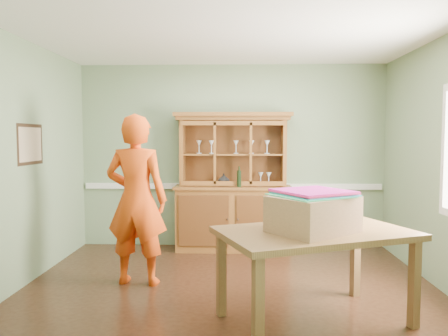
{
  "coord_description": "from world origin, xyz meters",
  "views": [
    {
      "loc": [
        0.09,
        -4.5,
        1.63
      ],
      "look_at": [
        -0.07,
        0.4,
        1.28
      ],
      "focal_mm": 35.0,
      "sensor_mm": 36.0,
      "label": 1
    }
  ],
  "objects_px": {
    "dining_table": "(315,241)",
    "cardboard_box": "(313,214)",
    "china_hutch": "(233,201)",
    "person": "(137,200)"
  },
  "relations": [
    {
      "from": "dining_table",
      "to": "cardboard_box",
      "type": "relative_size",
      "value": 2.83
    },
    {
      "from": "dining_table",
      "to": "china_hutch",
      "type": "bearing_deg",
      "value": 84.94
    },
    {
      "from": "china_hutch",
      "to": "dining_table",
      "type": "xyz_separation_m",
      "value": [
        0.75,
        -2.49,
        0.02
      ]
    },
    {
      "from": "dining_table",
      "to": "person",
      "type": "height_order",
      "value": "person"
    },
    {
      "from": "dining_table",
      "to": "person",
      "type": "distance_m",
      "value": 2.05
    },
    {
      "from": "china_hutch",
      "to": "dining_table",
      "type": "bearing_deg",
      "value": -73.16
    },
    {
      "from": "china_hutch",
      "to": "dining_table",
      "type": "relative_size",
      "value": 1.05
    },
    {
      "from": "person",
      "to": "cardboard_box",
      "type": "bearing_deg",
      "value": 155.52
    },
    {
      "from": "dining_table",
      "to": "person",
      "type": "bearing_deg",
      "value": 130.13
    },
    {
      "from": "cardboard_box",
      "to": "china_hutch",
      "type": "bearing_deg",
      "value": 105.62
    }
  ]
}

